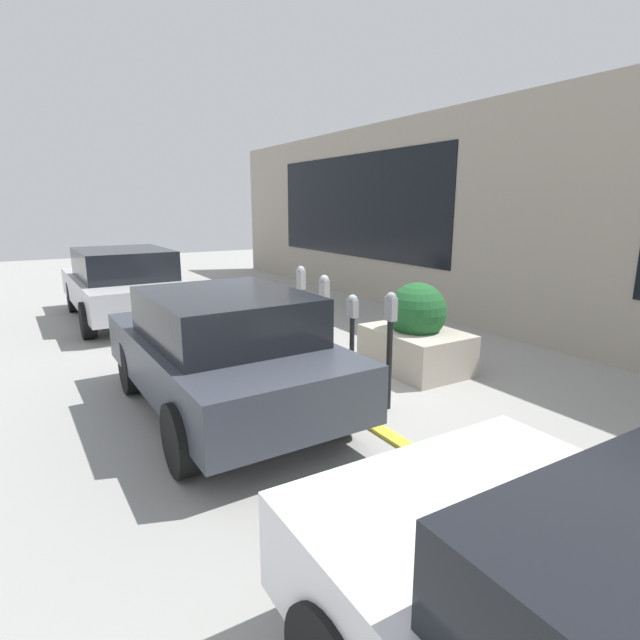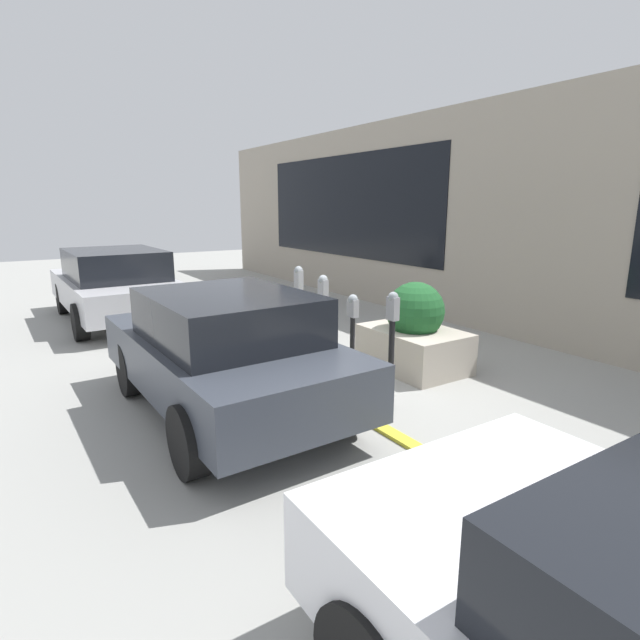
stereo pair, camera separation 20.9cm
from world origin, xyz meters
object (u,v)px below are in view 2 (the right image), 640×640
object	(u,v)px
parking_meter_nearest	(392,335)
parking_meter_fourth	(299,297)
planter_box	(414,334)
parking_meter_second	(353,326)
parking_meter_middle	(323,305)
parked_car_middle	(226,350)
parked_car_rear	(116,284)

from	to	relation	value
parking_meter_nearest	parking_meter_fourth	xyz separation A→B (m)	(2.32, -0.06, 0.10)
planter_box	parking_meter_second	bearing A→B (deg)	97.86
parking_meter_nearest	parking_meter_fourth	world-z (taller)	parking_meter_fourth
parking_meter_nearest	parking_meter_middle	size ratio (longest dim) A/B	1.00
parking_meter_nearest	parking_meter_second	xyz separation A→B (m)	(0.79, 0.00, -0.05)
parking_meter_second	parked_car_middle	distance (m)	1.75
parking_meter_fourth	planter_box	size ratio (longest dim) A/B	0.99
parking_meter_second	parked_car_rear	xyz separation A→B (m)	(5.98, 1.84, -0.08)
planter_box	parked_car_middle	distance (m)	3.03
parking_meter_fourth	planter_box	world-z (taller)	parking_meter_fourth
parking_meter_middle	parking_meter_fourth	xyz separation A→B (m)	(0.70, 0.00, 0.02)
parked_car_rear	parking_meter_second	bearing A→B (deg)	-164.39
parked_car_middle	parking_meter_nearest	bearing A→B (deg)	-119.58
planter_box	parking_meter_middle	bearing A→B (deg)	61.92
parking_meter_nearest	parked_car_middle	size ratio (longest dim) A/B	0.37
planter_box	parked_car_rear	distance (m)	6.60
parked_car_middle	parking_meter_second	bearing A→B (deg)	-96.05
parking_meter_second	planter_box	xyz separation A→B (m)	(0.18, -1.29, -0.34)
parking_meter_fourth	parked_car_middle	world-z (taller)	parking_meter_fourth
parking_meter_fourth	planter_box	distance (m)	1.88
parking_meter_middle	parking_meter_second	bearing A→B (deg)	175.27
parking_meter_second	parking_meter_middle	bearing A→B (deg)	-4.73
parking_meter_nearest	parked_car_rear	size ratio (longest dim) A/B	0.32
parking_meter_middle	parked_car_rear	bearing A→B (deg)	20.32
parking_meter_middle	parked_car_middle	distance (m)	1.95
planter_box	parked_car_middle	bearing A→B (deg)	90.83
parking_meter_nearest	parking_meter_fourth	distance (m)	2.32
parking_meter_nearest	planter_box	world-z (taller)	parking_meter_nearest
parking_meter_fourth	parked_car_rear	world-z (taller)	parked_car_rear
parking_meter_second	parking_meter_nearest	bearing A→B (deg)	-179.78
parked_car_middle	parking_meter_fourth	bearing A→B (deg)	-53.92
parked_car_rear	parking_meter_fourth	bearing A→B (deg)	-158.29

